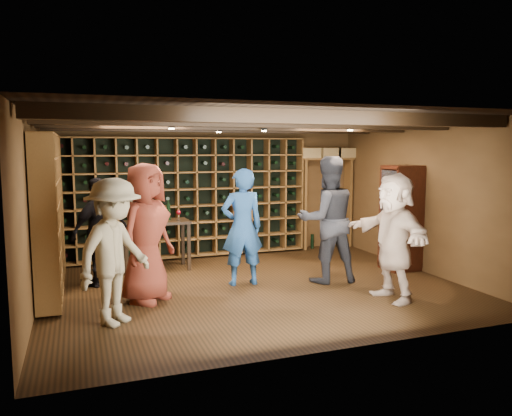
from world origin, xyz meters
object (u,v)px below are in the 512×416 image
object	(u,v)px
guest_khaki	(114,252)
man_blue_shirt	(242,227)
man_grey_suit	(327,220)
guest_beige	(394,237)
guest_red_floral	(146,233)
guest_woman_black	(100,232)
tasting_table	(155,227)
display_cabinet	(401,220)

from	to	relation	value
guest_khaki	man_blue_shirt	bearing A→B (deg)	-14.92
man_grey_suit	guest_beige	size ratio (longest dim) A/B	1.12
man_blue_shirt	guest_beige	world-z (taller)	man_blue_shirt
guest_red_floral	guest_woman_black	xyz separation A→B (m)	(-0.54, 1.05, -0.12)
man_blue_shirt	tasting_table	distance (m)	1.75
man_blue_shirt	tasting_table	world-z (taller)	man_blue_shirt
guest_woman_black	guest_beige	distance (m)	4.27
guest_red_floral	tasting_table	bearing A→B (deg)	31.35
display_cabinet	guest_beige	world-z (taller)	display_cabinet
guest_beige	tasting_table	size ratio (longest dim) A/B	1.54
display_cabinet	tasting_table	size ratio (longest dim) A/B	1.55
man_grey_suit	guest_woman_black	size ratio (longest dim) A/B	1.19
guest_woman_black	guest_beige	size ratio (longest dim) A/B	0.94
guest_woman_black	guest_khaki	world-z (taller)	guest_khaki
tasting_table	man_blue_shirt	bearing A→B (deg)	-51.92
man_blue_shirt	man_grey_suit	world-z (taller)	man_grey_suit
display_cabinet	guest_woman_black	distance (m)	4.90
guest_beige	man_grey_suit	bearing A→B (deg)	-161.97
guest_woman_black	tasting_table	distance (m)	1.13
tasting_table	guest_beige	bearing A→B (deg)	-45.85
tasting_table	man_grey_suit	bearing A→B (deg)	-35.55
guest_beige	man_blue_shirt	bearing A→B (deg)	-131.83
man_grey_suit	tasting_table	world-z (taller)	man_grey_suit
guest_khaki	display_cabinet	bearing A→B (deg)	-31.94
guest_beige	tasting_table	bearing A→B (deg)	-136.59
display_cabinet	guest_beige	distance (m)	1.81
guest_red_floral	guest_khaki	bearing A→B (deg)	-167.62
display_cabinet	man_blue_shirt	size ratio (longest dim) A/B	0.99
man_blue_shirt	guest_woman_black	bearing A→B (deg)	-17.43
guest_red_floral	tasting_table	xyz separation A→B (m)	(0.37, 1.71, -0.19)
display_cabinet	guest_red_floral	bearing A→B (deg)	-175.31
man_grey_suit	guest_red_floral	distance (m)	2.76
man_blue_shirt	guest_khaki	world-z (taller)	man_blue_shirt
display_cabinet	guest_woman_black	xyz separation A→B (m)	(-4.85, 0.69, -0.04)
man_grey_suit	guest_red_floral	xyz separation A→B (m)	(-2.76, -0.08, -0.04)
man_grey_suit	guest_woman_black	xyz separation A→B (m)	(-3.31, 0.97, -0.15)
display_cabinet	guest_woman_black	world-z (taller)	display_cabinet
guest_woman_black	tasting_table	xyz separation A→B (m)	(0.92, 0.66, -0.07)
guest_red_floral	guest_beige	distance (m)	3.35
display_cabinet	guest_khaki	distance (m)	4.91
tasting_table	guest_woman_black	bearing A→B (deg)	-145.18
display_cabinet	guest_beige	xyz separation A→B (m)	(-1.14, -1.41, 0.02)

